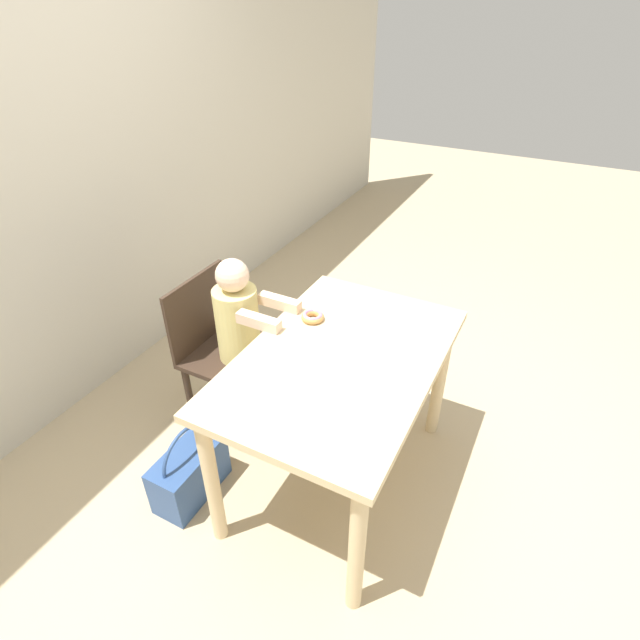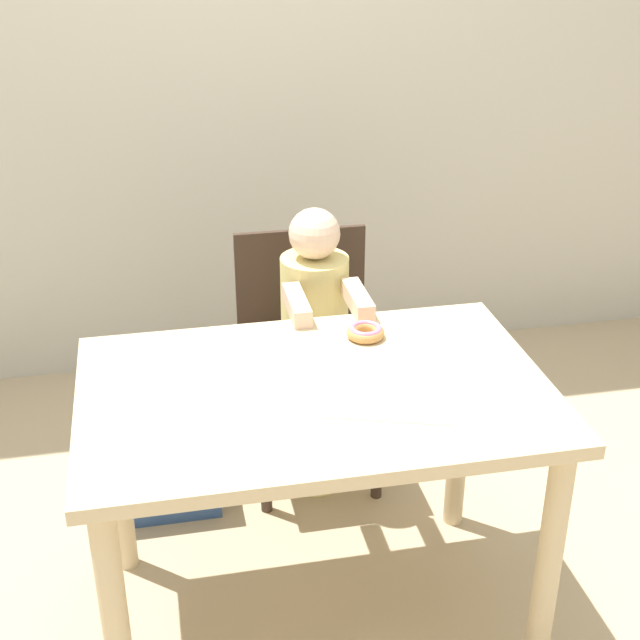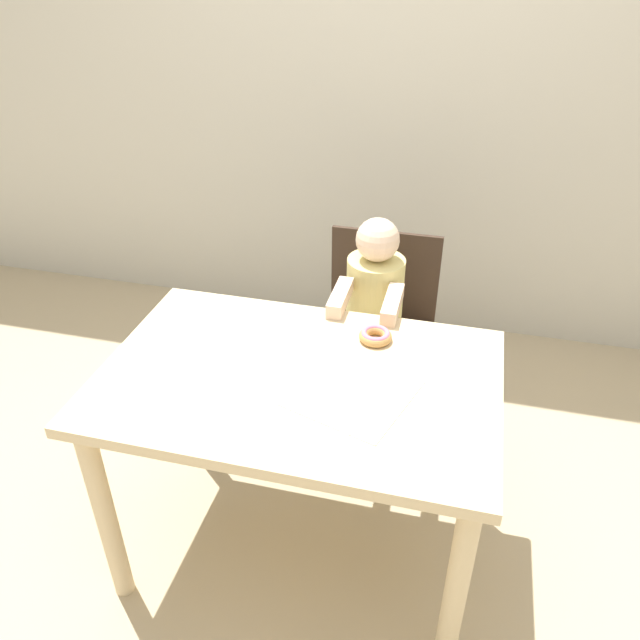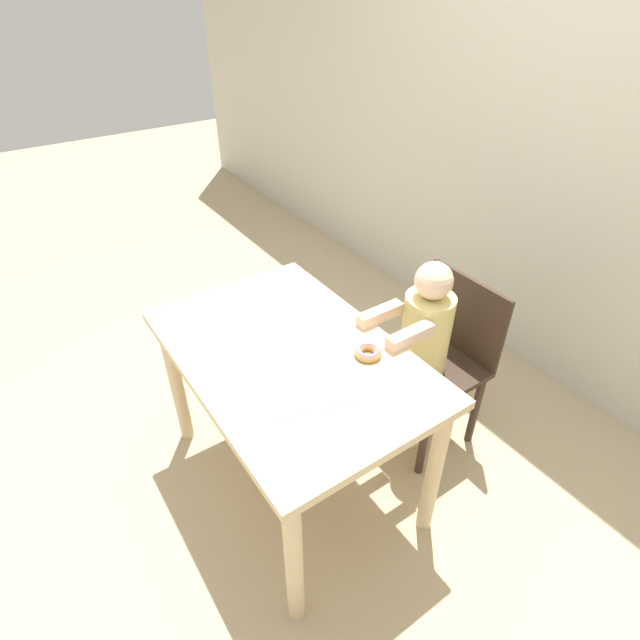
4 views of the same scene
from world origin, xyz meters
name	(u,v)px [view 4 (image 4 of 4)]	position (x,y,z in m)	size (l,w,h in m)	color
ground_plane	(296,475)	(0.00, 0.00, 0.00)	(12.00, 12.00, 0.00)	tan
wall_back	(579,137)	(0.00, 1.55, 1.25)	(8.00, 0.05, 2.50)	beige
dining_table	(291,374)	(0.00, 0.00, 0.61)	(1.12, 0.74, 0.72)	beige
chair	(438,359)	(0.12, 0.70, 0.44)	(0.43, 0.39, 0.81)	#38281E
child_figure	(421,358)	(0.12, 0.59, 0.49)	(0.22, 0.39, 0.96)	#E0D17F
donut	(368,352)	(0.18, 0.22, 0.74)	(0.10, 0.10, 0.03)	tan
napkin	(304,381)	(0.16, -0.04, 0.73)	(0.37, 0.37, 0.00)	white
handbag	(344,362)	(-0.39, 0.55, 0.13)	(0.36, 0.18, 0.39)	#2D4C84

